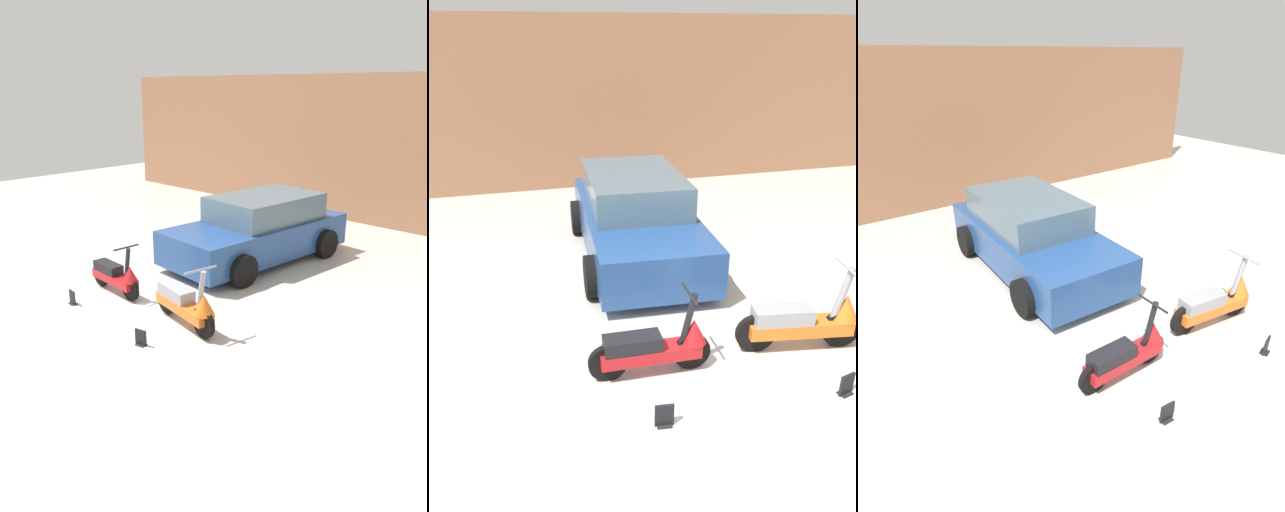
% 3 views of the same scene
% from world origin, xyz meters
% --- Properties ---
extents(ground_plane, '(28.00, 28.00, 0.00)m').
position_xyz_m(ground_plane, '(0.00, 0.00, 0.00)').
color(ground_plane, beige).
extents(wall_back, '(19.60, 0.12, 4.11)m').
position_xyz_m(wall_back, '(0.00, 8.88, 2.06)').
color(wall_back, '#9E6B4C').
rests_on(wall_back, ground_plane).
extents(scooter_front_left, '(1.47, 0.53, 1.03)m').
position_xyz_m(scooter_front_left, '(-0.67, 0.87, 0.36)').
color(scooter_front_left, black).
rests_on(scooter_front_left, ground_plane).
extents(scooter_front_right, '(1.61, 0.64, 1.13)m').
position_xyz_m(scooter_front_right, '(1.29, 0.85, 0.40)').
color(scooter_front_right, black).
rests_on(scooter_front_right, ground_plane).
extents(car_rear_left, '(2.34, 4.46, 1.47)m').
position_xyz_m(car_rear_left, '(-0.00, 4.27, 0.70)').
color(car_rear_left, navy).
rests_on(car_rear_left, ground_plane).
extents(placard_near_left_scooter, '(0.20, 0.14, 0.26)m').
position_xyz_m(placard_near_left_scooter, '(-0.84, 0.01, 0.11)').
color(placard_near_left_scooter, black).
rests_on(placard_near_left_scooter, ground_plane).
extents(placard_near_right_scooter, '(0.20, 0.15, 0.26)m').
position_xyz_m(placard_near_right_scooter, '(1.27, -0.08, 0.11)').
color(placard_near_right_scooter, black).
rests_on(placard_near_right_scooter, ground_plane).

